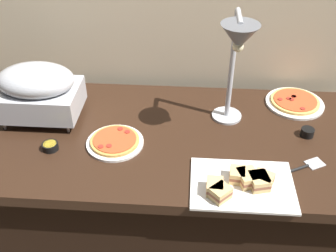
# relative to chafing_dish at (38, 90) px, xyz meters

# --- Properties ---
(ground_plane) EXTENTS (8.00, 8.00, 0.00)m
(ground_plane) POSITION_rel_chafing_dish_xyz_m (0.51, -0.10, -0.91)
(ground_plane) COLOR brown
(buffet_table) EXTENTS (1.90, 0.84, 0.76)m
(buffet_table) POSITION_rel_chafing_dish_xyz_m (0.51, -0.10, -0.53)
(buffet_table) COLOR black
(buffet_table) RESTS_ON ground_plane
(chafing_dish) EXTENTS (0.37, 0.26, 0.27)m
(chafing_dish) POSITION_rel_chafing_dish_xyz_m (0.00, 0.00, 0.00)
(chafing_dish) COLOR #B7BABF
(chafing_dish) RESTS_ON buffet_table
(heat_lamp) EXTENTS (0.15, 0.29, 0.54)m
(heat_lamp) POSITION_rel_chafing_dish_xyz_m (0.87, -0.06, 0.26)
(heat_lamp) COLOR #B7BABF
(heat_lamp) RESTS_ON buffet_table
(pizza_plate_front) EXTENTS (0.25, 0.25, 0.03)m
(pizza_plate_front) POSITION_rel_chafing_dish_xyz_m (0.37, -0.18, -0.14)
(pizza_plate_front) COLOR white
(pizza_plate_front) RESTS_ON buffet_table
(pizza_plate_center) EXTENTS (0.28, 0.28, 0.03)m
(pizza_plate_center) POSITION_rel_chafing_dish_xyz_m (1.21, 0.20, -0.14)
(pizza_plate_center) COLOR white
(pizza_plate_center) RESTS_ON buffet_table
(sandwich_platter) EXTENTS (0.40, 0.28, 0.06)m
(sandwich_platter) POSITION_rel_chafing_dish_xyz_m (0.90, -0.40, -0.13)
(sandwich_platter) COLOR white
(sandwich_platter) RESTS_ON buffet_table
(sauce_cup_near) EXTENTS (0.06, 0.06, 0.04)m
(sauce_cup_near) POSITION_rel_chafing_dish_xyz_m (1.22, -0.06, -0.13)
(sauce_cup_near) COLOR black
(sauce_cup_near) RESTS_ON buffet_table
(sauce_cup_far) EXTENTS (0.07, 0.07, 0.03)m
(sauce_cup_far) POSITION_rel_chafing_dish_xyz_m (0.10, -0.23, -0.14)
(sauce_cup_far) COLOR black
(sauce_cup_far) RESTS_ON buffet_table
(serving_spatula) EXTENTS (0.17, 0.11, 0.01)m
(serving_spatula) POSITION_rel_chafing_dish_xyz_m (1.18, -0.26, -0.15)
(serving_spatula) COLOR #B7BABF
(serving_spatula) RESTS_ON buffet_table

